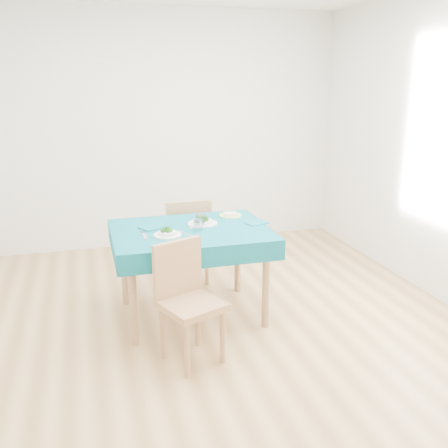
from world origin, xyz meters
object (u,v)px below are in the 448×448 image
object	(u,v)px
chair_near	(192,299)
chair_far	(185,229)
bowl_far	(203,220)
side_plate	(230,215)
bowl_near	(168,232)
table	(191,273)

from	to	relation	value
chair_near	chair_far	world-z (taller)	chair_far
chair_far	bowl_far	xyz separation A→B (m)	(0.02, -0.64, 0.27)
bowl_far	side_plate	xyz separation A→B (m)	(0.30, 0.19, -0.03)
side_plate	chair_near	bearing A→B (deg)	-119.89
chair_near	bowl_far	distance (m)	0.92
bowl_near	bowl_far	bearing A→B (deg)	35.78
bowl_near	chair_near	bearing A→B (deg)	-84.12
table	chair_far	world-z (taller)	chair_far
chair_far	bowl_far	size ratio (longest dim) A/B	4.28
bowl_near	bowl_far	xyz separation A→B (m)	(0.34, 0.24, 0.00)
table	chair_near	size ratio (longest dim) A/B	1.31
table	side_plate	distance (m)	0.65
chair_near	table	bearing A→B (deg)	55.78
bowl_near	side_plate	world-z (taller)	bowl_near
bowl_near	chair_far	bearing A→B (deg)	70.41
bowl_near	bowl_far	world-z (taller)	bowl_far
table	bowl_far	bearing A→B (deg)	42.08
chair_far	bowl_near	size ratio (longest dim) A/B	4.87
chair_near	bowl_near	size ratio (longest dim) A/B	4.39
chair_near	chair_far	size ratio (longest dim) A/B	0.90
table	chair_near	xyz separation A→B (m)	(-0.15, -0.70, 0.10)
bowl_far	bowl_near	bearing A→B (deg)	-144.22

